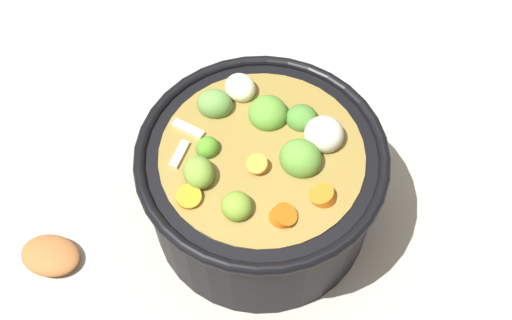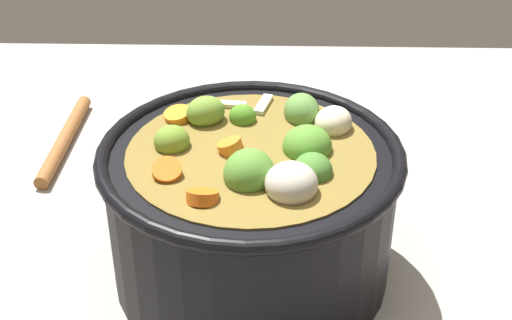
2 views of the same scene
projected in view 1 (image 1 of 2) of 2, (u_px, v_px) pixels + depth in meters
The scene contains 3 objects.
ground_plane at pixel (261, 212), 0.77m from camera, with size 1.10×1.10×0.00m, color #9E998E.
cooking_pot at pixel (262, 182), 0.70m from camera, with size 0.28×0.28×0.16m.
wooden_spoon at pixel (30, 298), 0.70m from camera, with size 0.16×0.20×0.02m.
Camera 1 is at (0.34, 0.08, 0.69)m, focal length 42.64 mm.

